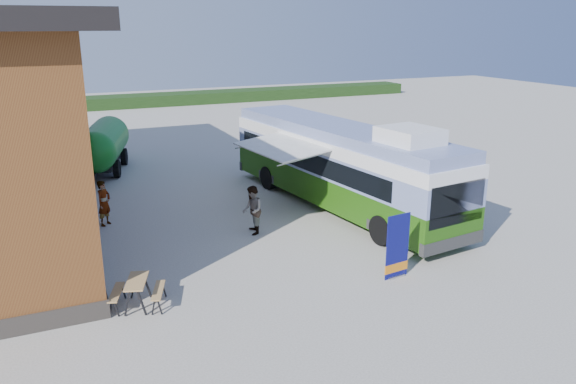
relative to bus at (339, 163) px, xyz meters
name	(u,v)px	position (x,y,z in m)	size (l,w,h in m)	color
ground	(334,273)	(-3.21, -5.52, -1.83)	(100.00, 100.00, 0.00)	#BCB7AD
hedge	(216,97)	(4.79, 32.48, -1.33)	(40.00, 3.00, 1.00)	#264419
bus	(339,163)	(0.00, 0.00, 0.00)	(4.17, 12.72, 3.84)	#366C12
awning	(288,141)	(-2.05, 0.42, 0.97)	(3.02, 4.35, 0.51)	white
banner	(397,252)	(-1.69, -6.51, -1.04)	(0.85, 0.25, 1.95)	#0C0E5C
picnic_table	(137,287)	(-8.91, -5.23, -1.27)	(1.62, 1.53, 0.75)	tan
person_a	(104,203)	(-8.91, 1.62, -0.99)	(0.62, 0.40, 1.69)	#999999
person_b	(252,210)	(-4.26, -1.44, -0.96)	(0.84, 0.66, 1.74)	#999999
slurry_tanker	(103,144)	(-7.95, 9.76, -0.42)	(3.15, 6.43, 2.45)	#157720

